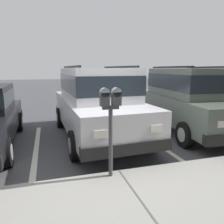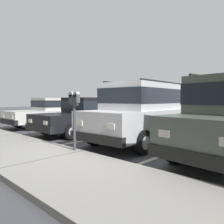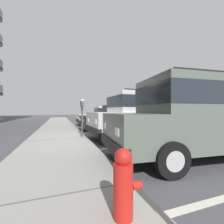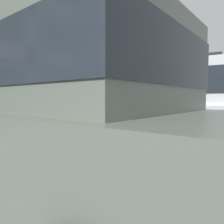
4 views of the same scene
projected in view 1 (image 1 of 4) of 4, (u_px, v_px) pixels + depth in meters
ground_plane at (116, 174)px, 4.25m from camera, size 80.00×80.00×0.10m
sidewalk at (144, 209)px, 3.00m from camera, size 40.00×2.20×0.12m
parking_stall_lines at (36, 154)px, 5.13m from camera, size 12.40×4.80×0.01m
silver_suv at (96, 100)px, 6.24m from camera, size 2.17×4.86×2.03m
red_sedan at (189, 97)px, 6.94m from camera, size 2.34×4.94×2.03m
parking_meter_near at (111, 112)px, 3.61m from camera, size 0.35×0.12×1.54m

